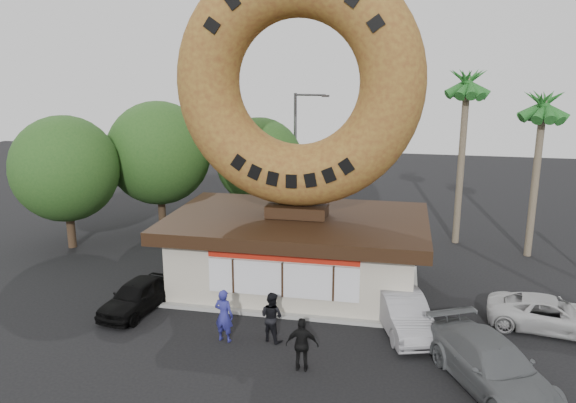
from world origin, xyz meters
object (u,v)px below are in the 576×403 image
(giant_donut, at_px, (298,83))
(car_black, at_px, (137,296))
(street_lamp, at_px, (298,152))
(donut_shop, at_px, (297,250))
(car_silver, at_px, (403,313))
(person_right, at_px, (302,345))
(car_grey, at_px, (492,365))
(person_left, at_px, (224,315))
(person_center, at_px, (272,317))
(car_white, at_px, (550,314))

(giant_donut, distance_m, car_black, 10.85)
(street_lamp, bearing_deg, donut_shop, -79.50)
(donut_shop, distance_m, car_silver, 5.82)
(street_lamp, distance_m, car_black, 14.84)
(giant_donut, xyz_separation_m, person_right, (1.46, -6.83, -8.06))
(giant_donut, relative_size, car_grey, 1.97)
(person_left, bearing_deg, person_center, -156.48)
(donut_shop, bearing_deg, street_lamp, 100.50)
(street_lamp, height_order, car_black, street_lamp)
(street_lamp, height_order, car_grey, street_lamp)
(street_lamp, xyz_separation_m, car_black, (-4.00, -13.77, -3.83))
(person_center, height_order, car_white, person_center)
(giant_donut, distance_m, person_right, 10.67)
(car_black, bearing_deg, giant_donut, 41.88)
(donut_shop, relative_size, giant_donut, 1.08)
(giant_donut, height_order, street_lamp, giant_donut)
(car_white, bearing_deg, car_grey, 158.27)
(giant_donut, relative_size, car_white, 2.31)
(donut_shop, bearing_deg, giant_donut, 90.00)
(street_lamp, distance_m, person_center, 15.58)
(car_black, height_order, car_white, car_black)
(person_center, bearing_deg, car_white, -139.68)
(donut_shop, bearing_deg, person_right, -77.92)
(person_right, relative_size, car_silver, 0.42)
(giant_donut, height_order, person_right, giant_donut)
(street_lamp, bearing_deg, person_left, -89.22)
(car_black, bearing_deg, person_left, -12.40)
(person_center, relative_size, car_silver, 0.42)
(person_right, xyz_separation_m, car_silver, (3.21, 3.50, -0.20))
(person_left, xyz_separation_m, person_center, (1.67, 0.37, -0.06))
(car_grey, relative_size, car_white, 1.17)
(person_left, bearing_deg, street_lamp, -78.26)
(giant_donut, height_order, person_left, giant_donut)
(car_black, bearing_deg, car_silver, 11.50)
(donut_shop, xyz_separation_m, car_silver, (4.67, -3.31, -1.05))
(car_silver, bearing_deg, person_left, -178.66)
(person_right, height_order, car_grey, person_right)
(person_right, bearing_deg, person_left, -27.91)
(street_lamp, xyz_separation_m, person_right, (3.31, -16.83, -3.57))
(car_silver, height_order, car_grey, car_grey)
(giant_donut, height_order, car_grey, giant_donut)
(car_black, relative_size, car_white, 0.86)
(person_right, bearing_deg, street_lamp, -82.47)
(car_black, bearing_deg, street_lamp, 82.94)
(street_lamp, bearing_deg, person_center, -82.88)
(car_silver, distance_m, car_white, 5.53)
(person_center, bearing_deg, giant_donut, -65.51)
(person_right, height_order, car_silver, person_right)
(person_left, relative_size, car_grey, 0.38)
(car_white, bearing_deg, car_black, 105.15)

